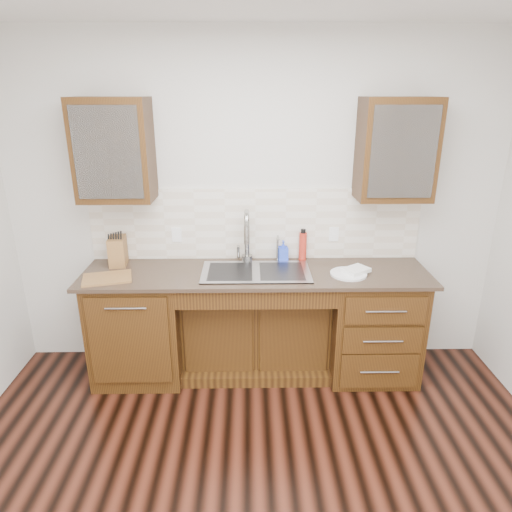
{
  "coord_description": "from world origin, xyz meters",
  "views": [
    {
      "loc": [
        -0.05,
        -1.87,
        2.25
      ],
      "look_at": [
        0.0,
        1.4,
        1.05
      ],
      "focal_mm": 32.0,
      "sensor_mm": 36.0,
      "label": 1
    }
  ],
  "objects_px": {
    "water_bottle": "(303,247)",
    "plate": "(348,274)",
    "soap_bottle": "(283,251)",
    "cutting_board": "(107,278)",
    "knife_block": "(118,251)"
  },
  "relations": [
    {
      "from": "cutting_board",
      "to": "knife_block",
      "type": "bearing_deg",
      "value": 88.6
    },
    {
      "from": "soap_bottle",
      "to": "knife_block",
      "type": "distance_m",
      "value": 1.34
    },
    {
      "from": "plate",
      "to": "knife_block",
      "type": "height_order",
      "value": "knife_block"
    },
    {
      "from": "cutting_board",
      "to": "water_bottle",
      "type": "bearing_deg",
      "value": 14.37
    },
    {
      "from": "soap_bottle",
      "to": "plate",
      "type": "distance_m",
      "value": 0.58
    },
    {
      "from": "plate",
      "to": "cutting_board",
      "type": "bearing_deg",
      "value": -178.23
    },
    {
      "from": "soap_bottle",
      "to": "water_bottle",
      "type": "relative_size",
      "value": 0.72
    },
    {
      "from": "cutting_board",
      "to": "soap_bottle",
      "type": "bearing_deg",
      "value": 15.7
    },
    {
      "from": "water_bottle",
      "to": "cutting_board",
      "type": "bearing_deg",
      "value": -165.63
    },
    {
      "from": "plate",
      "to": "cutting_board",
      "type": "distance_m",
      "value": 1.83
    },
    {
      "from": "soap_bottle",
      "to": "cutting_board",
      "type": "relative_size",
      "value": 0.48
    },
    {
      "from": "soap_bottle",
      "to": "knife_block",
      "type": "bearing_deg",
      "value": 176.33
    },
    {
      "from": "water_bottle",
      "to": "cutting_board",
      "type": "distance_m",
      "value": 1.56
    },
    {
      "from": "water_bottle",
      "to": "cutting_board",
      "type": "xyz_separation_m",
      "value": [
        -1.51,
        -0.39,
        -0.11
      ]
    },
    {
      "from": "water_bottle",
      "to": "plate",
      "type": "bearing_deg",
      "value": -46.06
    }
  ]
}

